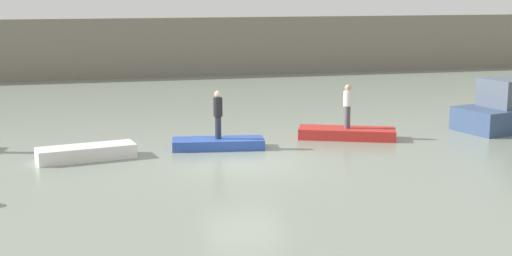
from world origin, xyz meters
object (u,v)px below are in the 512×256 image
(rowboat_blue, at_px, (218,144))
(rowboat_red, at_px, (347,133))
(rowboat_white, at_px, (86,153))
(person_dark_shirt, at_px, (218,112))
(person_white_shirt, at_px, (348,104))

(rowboat_blue, xyz_separation_m, rowboat_red, (5.01, 0.54, 0.02))
(rowboat_white, distance_m, rowboat_red, 9.61)
(rowboat_white, height_order, person_dark_shirt, person_dark_shirt)
(person_white_shirt, bearing_deg, rowboat_red, 0.00)
(rowboat_red, bearing_deg, person_dark_shirt, -152.53)
(rowboat_white, xyz_separation_m, person_dark_shirt, (4.53, 0.60, 1.07))
(rowboat_white, distance_m, person_white_shirt, 9.67)
(person_white_shirt, bearing_deg, rowboat_blue, -173.89)
(rowboat_white, relative_size, person_white_shirt, 1.92)
(rowboat_red, bearing_deg, rowboat_white, -151.84)
(rowboat_blue, bearing_deg, rowboat_white, -164.81)
(person_dark_shirt, bearing_deg, rowboat_red, 6.11)
(rowboat_blue, bearing_deg, person_white_shirt, 13.75)
(rowboat_white, height_order, rowboat_red, rowboat_white)
(rowboat_blue, bearing_deg, person_dark_shirt, -96.40)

